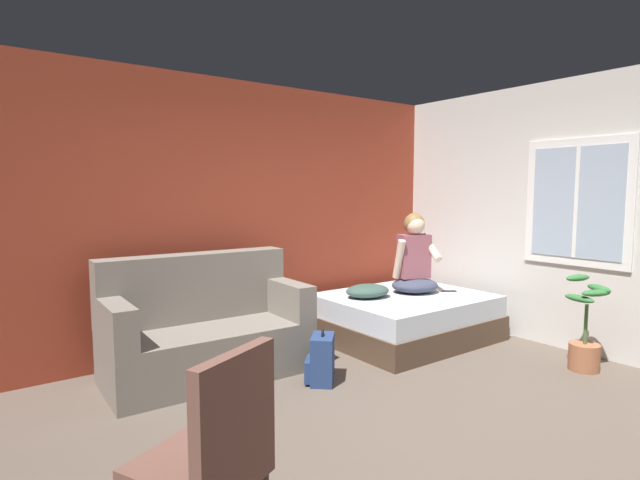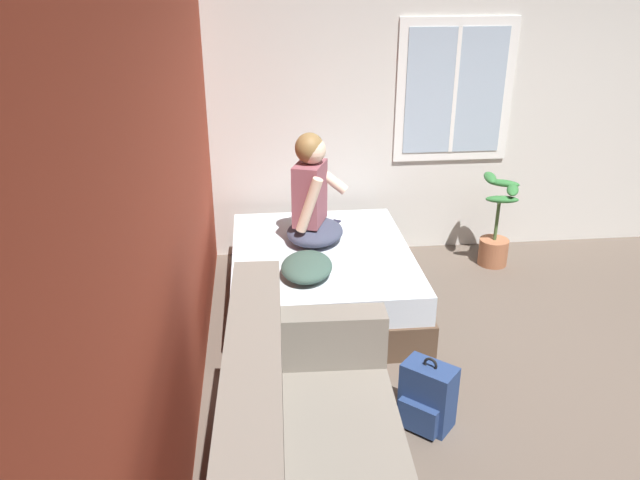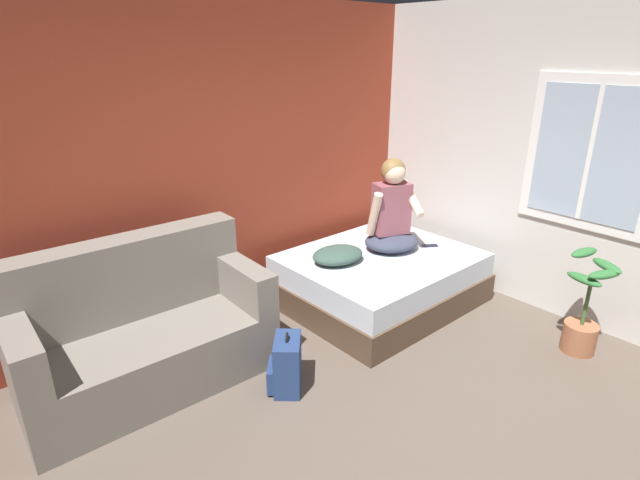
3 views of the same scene
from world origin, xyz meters
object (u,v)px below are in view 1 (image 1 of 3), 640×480
throw_pillow (368,291)px  potted_plant (585,337)px  backpack (321,360)px  bed (405,317)px  cell_phone (450,291)px  couch (205,330)px  person_seated (414,260)px  side_chair (210,455)px

throw_pillow → potted_plant: size_ratio=0.56×
backpack → potted_plant: size_ratio=0.54×
backpack → potted_plant: bearing=-29.6°
bed → backpack: 1.55m
potted_plant → cell_phone: bearing=92.1°
cell_phone → potted_plant: size_ratio=0.17×
couch → potted_plant: 3.36m
bed → person_seated: (0.18, 0.05, 0.60)m
bed → person_seated: bearing=15.8°
throw_pillow → cell_phone: throw_pillow is taller
side_chair → bed: bearing=31.4°
bed → potted_plant: size_ratio=2.01×
person_seated → cell_phone: 0.54m
person_seated → throw_pillow: 0.67m
couch → potted_plant: (2.75, -1.93, -0.09)m
couch → backpack: couch is taller
side_chair → potted_plant: side_chair is taller
backpack → throw_pillow: throw_pillow is taller
couch → person_seated: bearing=-6.0°
cell_phone → potted_plant: bearing=-144.1°
person_seated → side_chair: bearing=-149.4°
potted_plant → person_seated: bearing=103.4°
side_chair → person_seated: size_ratio=1.12×
couch → backpack: bearing=-47.5°
cell_phone → bed: bearing=106.7°
throw_pillow → side_chair: bearing=-142.8°
bed → cell_phone: (0.53, -0.16, 0.25)m
side_chair → potted_plant: 3.70m
backpack → potted_plant: 2.37m
couch → potted_plant: bearing=-35.0°
couch → side_chair: size_ratio=1.76×
person_seated → backpack: person_seated is taller
bed → throw_pillow: (-0.42, 0.15, 0.31)m
bed → side_chair: side_chair is taller
bed → couch: 2.20m
backpack → couch: bearing=132.5°
throw_pillow → couch: bearing=175.2°
cell_phone → person_seated: bearing=92.0°
backpack → throw_pillow: size_ratio=0.95×
side_chair → potted_plant: (3.68, 0.26, -0.23)m
couch → throw_pillow: size_ratio=3.60×
backpack → side_chair: bearing=-138.7°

